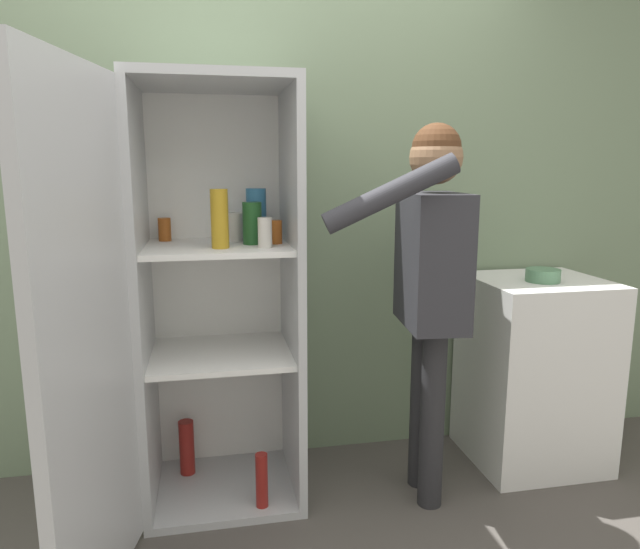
{
  "coord_description": "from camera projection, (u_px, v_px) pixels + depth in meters",
  "views": [
    {
      "loc": [
        -0.26,
        -1.79,
        1.46
      ],
      "look_at": [
        0.22,
        0.64,
        0.99
      ],
      "focal_mm": 32.0,
      "sensor_mm": 36.0,
      "label": 1
    }
  ],
  "objects": [
    {
      "name": "refrigerator",
      "position": [
        195.0,
        304.0,
        2.34
      ],
      "size": [
        0.85,
        1.23,
        1.81
      ],
      "color": "#B7BABC",
      "rests_on": "ground_plane"
    },
    {
      "name": "person",
      "position": [
        430.0,
        267.0,
        2.4
      ],
      "size": [
        0.65,
        0.54,
        1.64
      ],
      "color": "#262628",
      "rests_on": "ground_plane"
    },
    {
      "name": "bowl",
      "position": [
        543.0,
        275.0,
        2.68
      ],
      "size": [
        0.16,
        0.16,
        0.06
      ],
      "color": "#517F5B",
      "rests_on": "counter"
    },
    {
      "name": "counter",
      "position": [
        534.0,
        371.0,
        2.83
      ],
      "size": [
        0.61,
        0.56,
        0.93
      ],
      "color": "white",
      "rests_on": "ground_plane"
    },
    {
      "name": "wall_back",
      "position": [
        262.0,
        206.0,
        2.75
      ],
      "size": [
        7.0,
        0.06,
        2.55
      ],
      "color": "gray",
      "rests_on": "ground_plane"
    }
  ]
}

